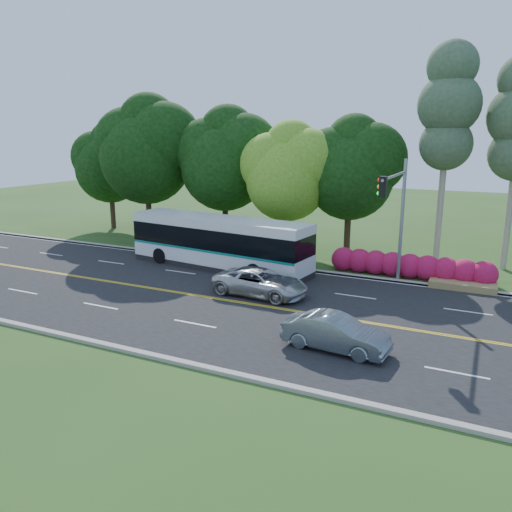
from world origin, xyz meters
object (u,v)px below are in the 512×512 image
at_px(suv, 260,282).
at_px(sedan, 336,333).
at_px(transit_bus, 219,243).
at_px(traffic_signal, 397,205).

bearing_deg(suv, sedan, -128.56).
relative_size(transit_bus, sedan, 2.98).
bearing_deg(transit_bus, suv, -32.76).
distance_m(traffic_signal, transit_bus, 11.28).
bearing_deg(traffic_signal, suv, -147.29).
xyz_separation_m(traffic_signal, transit_bus, (-10.86, 0.07, -3.06)).
distance_m(traffic_signal, suv, 8.23).
relative_size(traffic_signal, suv, 1.38).
height_order(traffic_signal, transit_bus, traffic_signal).
relative_size(traffic_signal, transit_bus, 0.56).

